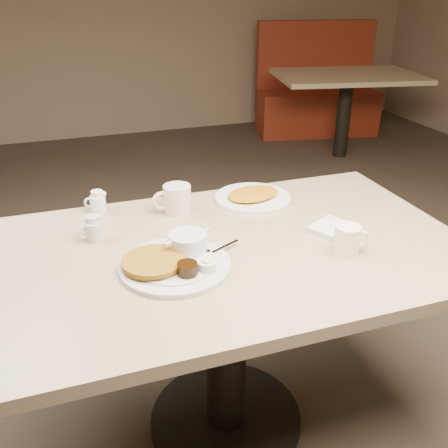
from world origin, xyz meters
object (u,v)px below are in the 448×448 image
object	(u,v)px
diner_table	(226,293)
main_plate	(175,259)
creamer_right	(98,202)
booth_back_right	(319,95)
coffee_mug_near	(348,239)
coffee_mug_far	(176,199)
hash_plate	(253,197)
creamer_left	(93,229)

from	to	relation	value
diner_table	main_plate	world-z (taller)	main_plate
creamer_right	booth_back_right	world-z (taller)	booth_back_right
coffee_mug_near	creamer_right	bearing A→B (deg)	141.38
main_plate	booth_back_right	world-z (taller)	booth_back_right
booth_back_right	coffee_mug_far	bearing A→B (deg)	-126.59
creamer_right	booth_back_right	size ratio (longest dim) A/B	0.05
diner_table	coffee_mug_far	xyz separation A→B (m)	(-0.08, 0.30, 0.22)
coffee_mug_near	coffee_mug_far	world-z (taller)	coffee_mug_far
coffee_mug_near	creamer_right	size ratio (longest dim) A/B	1.43
hash_plate	booth_back_right	size ratio (longest dim) A/B	0.21
booth_back_right	main_plate	bearing A→B (deg)	-124.67
hash_plate	booth_back_right	xyz separation A→B (m)	(1.96, 3.03, -0.35)
coffee_mug_far	creamer_left	xyz separation A→B (m)	(-0.30, -0.11, -0.01)
main_plate	coffee_mug_near	xyz separation A→B (m)	(0.51, -0.09, 0.02)
main_plate	hash_plate	size ratio (longest dim) A/B	1.20
main_plate	creamer_left	xyz separation A→B (m)	(-0.20, 0.24, 0.01)
main_plate	coffee_mug_near	size ratio (longest dim) A/B	3.63
coffee_mug_near	creamer_left	distance (m)	0.79
coffee_mug_far	coffee_mug_near	bearing A→B (deg)	-47.25
coffee_mug_far	booth_back_right	distance (m)	3.80
creamer_right	hash_plate	size ratio (longest dim) A/B	0.23
creamer_right	coffee_mug_far	bearing A→B (deg)	-19.37
creamer_left	hash_plate	bearing A→B (deg)	11.98
coffee_mug_far	creamer_right	distance (m)	0.28
diner_table	hash_plate	xyz separation A→B (m)	(0.21, 0.31, 0.18)
diner_table	coffee_mug_near	xyz separation A→B (m)	(0.33, -0.15, 0.22)
creamer_right	hash_plate	xyz separation A→B (m)	(0.56, -0.08, -0.02)
main_plate	coffee_mug_far	size ratio (longest dim) A/B	3.00
diner_table	coffee_mug_near	bearing A→B (deg)	-24.56
diner_table	coffee_mug_far	size ratio (longest dim) A/B	10.66
coffee_mug_far	booth_back_right	world-z (taller)	booth_back_right
creamer_left	coffee_mug_far	bearing A→B (deg)	20.79
main_plate	diner_table	bearing A→B (deg)	18.28
main_plate	creamer_right	size ratio (longest dim) A/B	5.20
coffee_mug_far	booth_back_right	size ratio (longest dim) A/B	0.08
diner_table	booth_back_right	xyz separation A→B (m)	(2.17, 3.34, -0.17)
diner_table	coffee_mug_far	bearing A→B (deg)	105.60
main_plate	booth_back_right	size ratio (longest dim) A/B	0.25
hash_plate	booth_back_right	world-z (taller)	booth_back_right
creamer_left	creamer_right	size ratio (longest dim) A/B	1.10
creamer_left	booth_back_right	size ratio (longest dim) A/B	0.05
creamer_right	booth_back_right	bearing A→B (deg)	49.47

